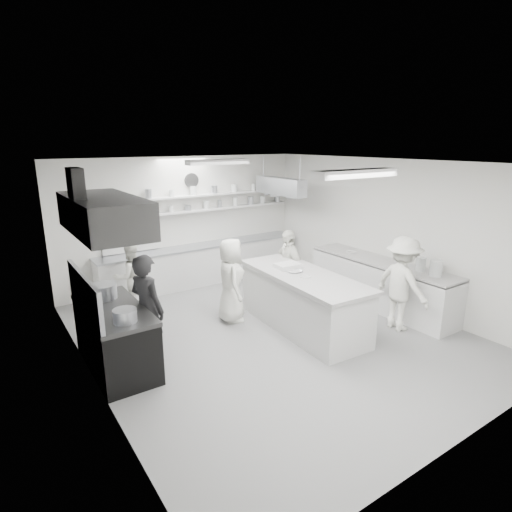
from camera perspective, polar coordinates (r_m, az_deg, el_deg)
floor at (r=7.67m, az=1.99°, el=-10.53°), size 6.00×7.00×0.02m
ceiling at (r=6.91m, az=2.23°, el=12.64°), size 6.00×7.00×0.02m
wall_back at (r=10.11m, az=-9.69°, el=4.68°), size 6.00×0.04×3.00m
wall_front at (r=4.92m, az=27.11°, el=-8.35°), size 6.00×0.04×3.00m
wall_left at (r=5.96m, az=-21.96°, el=-3.76°), size 0.04×7.00×3.00m
wall_right at (r=9.19m, az=17.43°, el=3.12°), size 0.04×7.00×3.00m
stove at (r=6.79m, az=-18.49°, el=-10.65°), size 0.80×1.80×0.90m
exhaust_hood at (r=6.22m, az=-19.97°, el=5.31°), size 0.85×2.00×0.50m
back_counter at (r=10.21m, az=-7.20°, el=-1.12°), size 5.00×0.60×0.92m
shelf_lower at (r=10.26m, az=-5.88°, el=6.39°), size 4.20×0.26×0.04m
shelf_upper at (r=10.21m, az=-5.93°, el=8.33°), size 4.20×0.26×0.04m
pass_through_window at (r=9.65m, az=-16.67°, el=3.44°), size 1.30×0.04×1.00m
wall_clock at (r=10.03m, az=-8.79°, el=10.12°), size 0.32×0.05×0.32m
right_counter at (r=9.07m, az=16.50°, el=-3.72°), size 0.74×3.30×0.94m
pot_rack at (r=10.07m, az=3.33°, el=9.44°), size 0.30×1.60×0.40m
light_fixture_front at (r=5.56m, az=13.44°, el=10.85°), size 1.30×0.25×0.10m
light_fixture_rear at (r=8.43m, az=-5.20°, el=12.61°), size 1.30×0.25×0.10m
prep_island at (r=7.75m, az=6.37°, el=-6.27°), size 1.14×2.72×0.99m
stove_pot at (r=6.98m, az=-19.96°, el=-4.72°), size 0.40×0.40×0.28m
cook_stove at (r=6.63m, az=-14.54°, el=-7.03°), size 0.62×0.74×1.73m
cook_back at (r=8.75m, az=-16.63°, el=-2.74°), size 0.73×0.58×1.43m
cook_island_left at (r=7.93m, az=-3.42°, el=-3.31°), size 0.74×0.91×1.60m
cook_island_right at (r=8.74m, az=4.36°, el=-1.57°), size 0.49×0.97×1.60m
cook_right at (r=7.99m, az=19.22°, el=-3.57°), size 0.71×1.16×1.73m
bowl_island_a at (r=7.70m, az=5.18°, el=-2.21°), size 0.30×0.30×0.07m
bowl_island_b at (r=7.42m, az=6.71°, el=-2.98°), size 0.27×0.27×0.06m
bowl_right at (r=9.44m, az=12.79°, el=0.43°), size 0.25×0.25×0.05m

